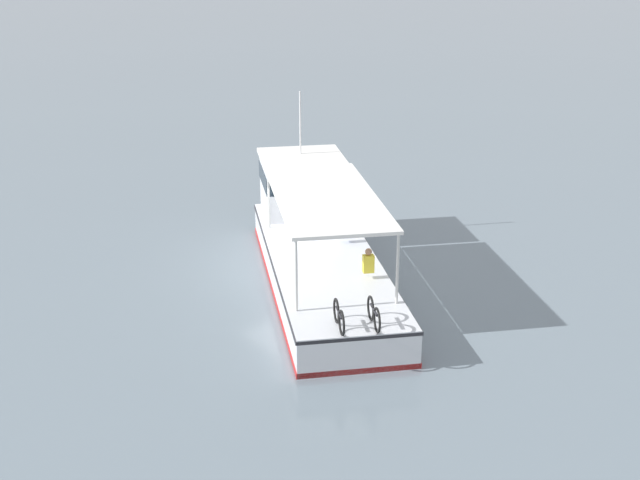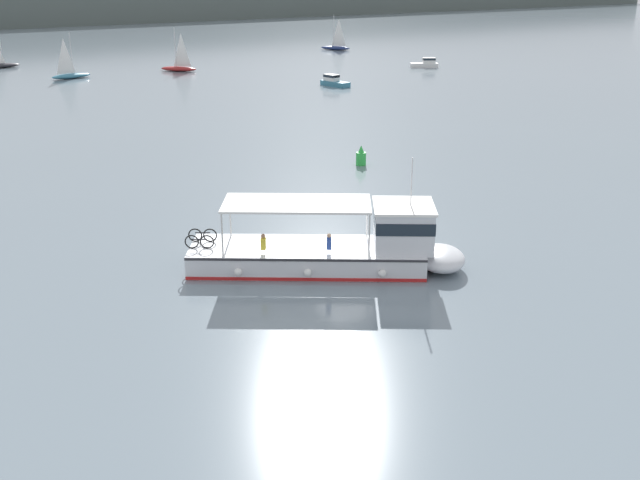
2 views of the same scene
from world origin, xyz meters
The scene contains 2 objects.
ground_plane centered at (0.00, 0.00, 0.00)m, with size 400.00×400.00×0.00m, color slate.
ferry_main centered at (-0.64, -0.62, 1.01)m, with size 12.44×9.31×5.32m.
Camera 1 is at (-19.74, 15.94, 10.66)m, focal length 46.51 mm.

